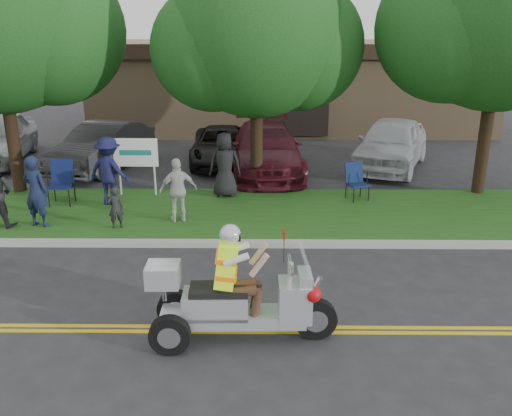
{
  "coord_description": "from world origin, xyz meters",
  "views": [
    {
      "loc": [
        0.66,
        -8.29,
        4.76
      ],
      "look_at": [
        0.54,
        2.0,
        1.27
      ],
      "focal_mm": 38.0,
      "sensor_mm": 36.0,
      "label": 1
    }
  ],
  "objects_px": {
    "lawn_chair_a": "(62,179)",
    "parked_car_far_right": "(391,143)",
    "spectator_adult_right": "(178,190)",
    "parked_car_mid": "(222,145)",
    "trike_scooter": "(234,300)",
    "spectator_adult_left": "(36,191)",
    "parked_car_left": "(103,146)",
    "parked_car_right": "(266,149)",
    "lawn_chair_b": "(356,179)"
  },
  "relations": [
    {
      "from": "lawn_chair_a",
      "to": "parked_car_far_right",
      "type": "height_order",
      "value": "parked_car_far_right"
    },
    {
      "from": "spectator_adult_right",
      "to": "parked_car_mid",
      "type": "bearing_deg",
      "value": -114.24
    },
    {
      "from": "spectator_adult_right",
      "to": "trike_scooter",
      "type": "bearing_deg",
      "value": 88.68
    },
    {
      "from": "spectator_adult_left",
      "to": "spectator_adult_right",
      "type": "xyz_separation_m",
      "value": [
        3.36,
        0.39,
        -0.08
      ]
    },
    {
      "from": "trike_scooter",
      "to": "parked_car_mid",
      "type": "height_order",
      "value": "trike_scooter"
    },
    {
      "from": "lawn_chair_a",
      "to": "parked_car_left",
      "type": "bearing_deg",
      "value": 88.74
    },
    {
      "from": "spectator_adult_right",
      "to": "parked_car_right",
      "type": "distance_m",
      "value": 5.53
    },
    {
      "from": "trike_scooter",
      "to": "spectator_adult_left",
      "type": "relative_size",
      "value": 1.69
    },
    {
      "from": "parked_car_left",
      "to": "parked_car_right",
      "type": "height_order",
      "value": "parked_car_right"
    },
    {
      "from": "parked_car_mid",
      "to": "parked_car_right",
      "type": "relative_size",
      "value": 0.82
    },
    {
      "from": "lawn_chair_b",
      "to": "parked_car_left",
      "type": "distance_m",
      "value": 8.9
    },
    {
      "from": "lawn_chair_a",
      "to": "parked_car_far_right",
      "type": "xyz_separation_m",
      "value": [
        9.92,
        4.4,
        0.08
      ]
    },
    {
      "from": "parked_car_left",
      "to": "parked_car_right",
      "type": "xyz_separation_m",
      "value": [
        5.63,
        -0.47,
        0.02
      ]
    },
    {
      "from": "lawn_chair_b",
      "to": "parked_car_mid",
      "type": "height_order",
      "value": "parked_car_mid"
    },
    {
      "from": "parked_car_mid",
      "to": "parked_car_far_right",
      "type": "distance_m",
      "value": 5.95
    },
    {
      "from": "lawn_chair_a",
      "to": "lawn_chair_b",
      "type": "height_order",
      "value": "lawn_chair_a"
    },
    {
      "from": "lawn_chair_a",
      "to": "spectator_adult_left",
      "type": "relative_size",
      "value": 0.68
    },
    {
      "from": "parked_car_left",
      "to": "parked_car_far_right",
      "type": "xyz_separation_m",
      "value": [
        9.97,
        0.27,
        0.07
      ]
    },
    {
      "from": "lawn_chair_b",
      "to": "parked_car_left",
      "type": "relative_size",
      "value": 0.22
    },
    {
      "from": "lawn_chair_a",
      "to": "parked_car_right",
      "type": "xyz_separation_m",
      "value": [
        5.59,
        3.65,
        0.03
      ]
    },
    {
      "from": "spectator_adult_right",
      "to": "lawn_chair_b",
      "type": "bearing_deg",
      "value": -176.89
    },
    {
      "from": "spectator_adult_left",
      "to": "parked_car_left",
      "type": "distance_m",
      "value": 5.93
    },
    {
      "from": "lawn_chair_b",
      "to": "parked_car_far_right",
      "type": "distance_m",
      "value": 4.35
    },
    {
      "from": "spectator_adult_right",
      "to": "spectator_adult_left",
      "type": "bearing_deg",
      "value": -12.16
    },
    {
      "from": "parked_car_right",
      "to": "parked_car_left",
      "type": "bearing_deg",
      "value": 171.77
    },
    {
      "from": "lawn_chair_b",
      "to": "parked_car_mid",
      "type": "relative_size",
      "value": 0.22
    },
    {
      "from": "spectator_adult_right",
      "to": "parked_car_right",
      "type": "xyz_separation_m",
      "value": [
        2.2,
        5.07,
        -0.09
      ]
    },
    {
      "from": "lawn_chair_a",
      "to": "spectator_adult_right",
      "type": "distance_m",
      "value": 3.67
    },
    {
      "from": "parked_car_left",
      "to": "spectator_adult_right",
      "type": "bearing_deg",
      "value": -42.25
    },
    {
      "from": "parked_car_right",
      "to": "parked_car_far_right",
      "type": "distance_m",
      "value": 4.4
    },
    {
      "from": "spectator_adult_left",
      "to": "parked_car_far_right",
      "type": "bearing_deg",
      "value": -132.43
    },
    {
      "from": "trike_scooter",
      "to": "parked_car_far_right",
      "type": "bearing_deg",
      "value": 64.58
    },
    {
      "from": "trike_scooter",
      "to": "parked_car_far_right",
      "type": "relative_size",
      "value": 0.59
    },
    {
      "from": "parked_car_left",
      "to": "lawn_chair_b",
      "type": "bearing_deg",
      "value": -8.32
    },
    {
      "from": "lawn_chair_b",
      "to": "parked_car_mid",
      "type": "bearing_deg",
      "value": 110.79
    },
    {
      "from": "trike_scooter",
      "to": "parked_car_mid",
      "type": "bearing_deg",
      "value": 93.58
    },
    {
      "from": "parked_car_mid",
      "to": "parked_car_far_right",
      "type": "xyz_separation_m",
      "value": [
        5.92,
        -0.62,
        0.22
      ]
    },
    {
      "from": "trike_scooter",
      "to": "lawn_chair_a",
      "type": "relative_size",
      "value": 2.48
    },
    {
      "from": "spectator_adult_right",
      "to": "parked_car_right",
      "type": "relative_size",
      "value": 0.29
    },
    {
      "from": "spectator_adult_left",
      "to": "lawn_chair_a",
      "type": "bearing_deg",
      "value": -73.49
    },
    {
      "from": "lawn_chair_b",
      "to": "parked_car_left",
      "type": "height_order",
      "value": "parked_car_left"
    },
    {
      "from": "spectator_adult_right",
      "to": "parked_car_mid",
      "type": "xyz_separation_m",
      "value": [
        0.62,
        6.43,
        -0.26
      ]
    },
    {
      "from": "parked_car_mid",
      "to": "spectator_adult_right",
      "type": "bearing_deg",
      "value": -97.96
    },
    {
      "from": "lawn_chair_b",
      "to": "parked_car_right",
      "type": "height_order",
      "value": "parked_car_right"
    },
    {
      "from": "lawn_chair_a",
      "to": "parked_car_mid",
      "type": "relative_size",
      "value": 0.26
    },
    {
      "from": "trike_scooter",
      "to": "parked_car_left",
      "type": "height_order",
      "value": "trike_scooter"
    },
    {
      "from": "parked_car_far_right",
      "to": "lawn_chair_a",
      "type": "bearing_deg",
      "value": -133.04
    },
    {
      "from": "parked_car_mid",
      "to": "parked_car_right",
      "type": "bearing_deg",
      "value": -43.29
    },
    {
      "from": "lawn_chair_b",
      "to": "parked_car_far_right",
      "type": "height_order",
      "value": "parked_car_far_right"
    },
    {
      "from": "parked_car_left",
      "to": "parked_car_right",
      "type": "distance_m",
      "value": 5.65
    }
  ]
}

